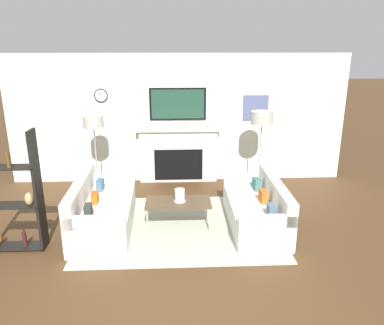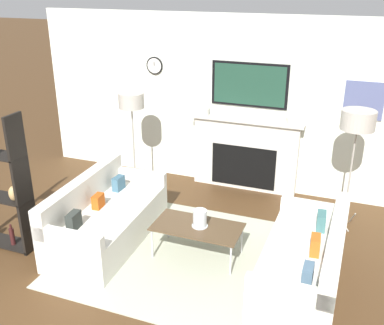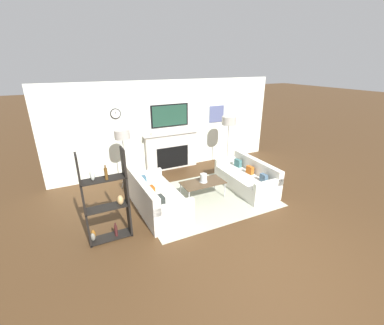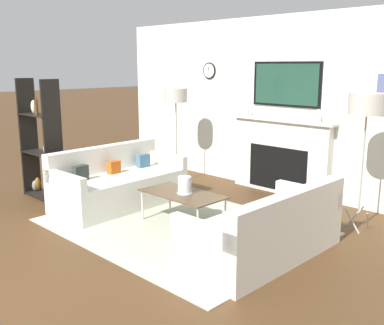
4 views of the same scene
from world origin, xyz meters
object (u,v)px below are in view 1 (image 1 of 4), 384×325
Objects in this scene: coffee_table at (178,203)px; floor_lamp_right at (262,119)px; hurricane_candle at (180,196)px; shelf_unit at (11,197)px; couch_right at (258,210)px; couch_left at (101,212)px; floor_lamp_left at (93,123)px.

floor_lamp_right is at bearing 40.32° from coffee_table.
shelf_unit reaches higher than hurricane_candle.
coffee_table is 2.41m from floor_lamp_right.
couch_right is 1.31m from coffee_table.
couch_left is 1.77× the size of coffee_table.
coffee_table is at bearing 177.00° from couch_right.
couch_left is 1.35m from shelf_unit.
floor_lamp_left reaches higher than hurricane_candle.
floor_lamp_left is at bearing 68.70° from shelf_unit.
coffee_table is at bearing 15.03° from shelf_unit.
couch_right is at bearing -102.78° from floor_lamp_right.
couch_left is 1.24m from coffee_table.
coffee_table is 2.48m from shelf_unit.
couch_right is 1.16× the size of floor_lamp_left.
floor_lamp_left is at bearing 180.00° from floor_lamp_right.
coffee_table is at bearing -152.90° from hurricane_candle.
coffee_table is at bearing -41.43° from floor_lamp_left.
floor_lamp_right reaches higher than floor_lamp_left.
couch_right is (2.54, 0.00, -0.02)m from couch_left.
shelf_unit reaches higher than floor_lamp_right.
couch_right is 1.73× the size of coffee_table.
hurricane_candle is 0.12× the size of shelf_unit.
couch_left is 1.89m from floor_lamp_left.
shelf_unit is (-3.99, -2.02, -0.70)m from floor_lamp_right.
coffee_table is 2.35m from floor_lamp_left.
couch_left is at bearing -77.17° from floor_lamp_left.
couch_left is 1.07× the size of shelf_unit.
floor_lamp_right is (1.63, 1.39, 1.12)m from coffee_table.
floor_lamp_left is at bearing 139.31° from hurricane_candle.
shelf_unit reaches higher than coffee_table.
floor_lamp_left is 0.90× the size of shelf_unit.
coffee_table is 5.01× the size of hurricane_candle.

